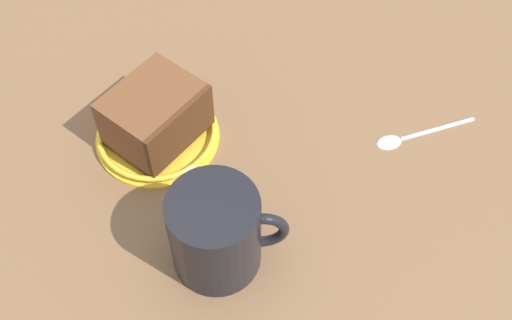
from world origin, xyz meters
The scene contains 5 objects.
ground_plane centered at (0.00, 0.00, -1.18)cm, with size 150.20×150.20×2.37cm, color brown.
small_plate centered at (-9.69, -2.55, 0.72)cm, with size 13.98×13.98×1.47cm.
cake_slice centered at (-9.42, -2.62, 4.14)cm, with size 10.24×11.53×6.62cm.
tea_mug centered at (3.33, -13.11, 5.04)cm, with size 10.87×8.76×9.85cm.
teaspoon centered at (15.78, 9.09, 0.35)cm, with size 9.79×9.31×0.80cm.
Camera 1 is at (19.55, -39.46, 59.74)cm, focal length 46.56 mm.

